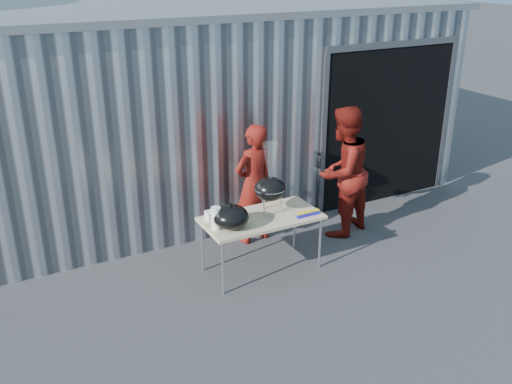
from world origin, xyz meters
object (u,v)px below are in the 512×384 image
kettle_grill (270,182)px  person_cook (254,184)px  folding_table (261,220)px  person_bystander (343,172)px

kettle_grill → person_cook: bearing=78.2°
folding_table → kettle_grill: kettle_grill is taller
folding_table → person_cook: bearing=68.8°
folding_table → person_bystander: (1.53, 0.42, 0.24)m
folding_table → person_bystander: person_bystander is taller
kettle_grill → person_cook: size_ratio=0.54×
kettle_grill → person_cook: person_cook is taller
person_bystander → folding_table: bearing=-3.5°
folding_table → person_bystander: 1.61m
folding_table → person_cook: size_ratio=0.87×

